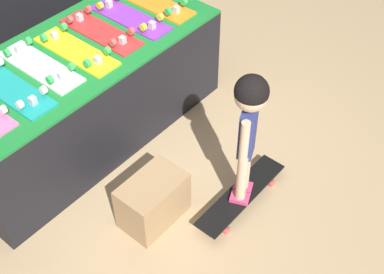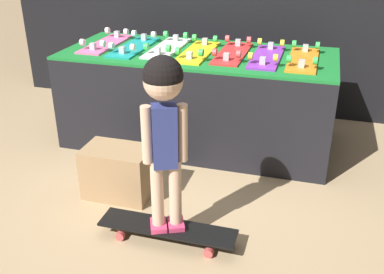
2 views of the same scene
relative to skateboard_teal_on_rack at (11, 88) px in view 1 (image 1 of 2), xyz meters
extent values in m
plane|color=tan|center=(0.52, -0.61, -0.76)|extent=(16.00, 16.00, 0.00)
cube|color=black|center=(0.52, 0.02, -0.40)|extent=(2.08, 0.89, 0.73)
cube|color=#19752D|center=(0.52, 0.02, -0.03)|extent=(2.08, 0.89, 0.02)
cylinder|color=white|center=(-0.18, -0.18, 0.05)|extent=(0.03, 0.05, 0.05)
cube|color=teal|center=(0.00, 0.00, -0.01)|extent=(0.20, 0.66, 0.01)
cylinder|color=white|center=(0.09, 0.22, 0.05)|extent=(0.03, 0.05, 0.05)
cube|color=#B7B7BC|center=(0.00, -0.22, 0.02)|extent=(0.04, 0.04, 0.05)
cylinder|color=white|center=(0.09, -0.22, 0.05)|extent=(0.03, 0.05, 0.05)
cylinder|color=white|center=(-0.09, -0.22, 0.05)|extent=(0.03, 0.05, 0.05)
cube|color=white|center=(0.26, 0.05, -0.01)|extent=(0.20, 0.66, 0.01)
cube|color=#B7B7BC|center=(0.26, 0.27, 0.02)|extent=(0.04, 0.04, 0.05)
cylinder|color=green|center=(0.35, 0.27, 0.05)|extent=(0.03, 0.05, 0.05)
cylinder|color=green|center=(0.18, 0.27, 0.05)|extent=(0.03, 0.05, 0.05)
cube|color=#B7B7BC|center=(0.26, -0.17, 0.02)|extent=(0.04, 0.04, 0.05)
cylinder|color=green|center=(0.35, -0.17, 0.05)|extent=(0.03, 0.05, 0.05)
cylinder|color=green|center=(0.18, -0.17, 0.05)|extent=(0.03, 0.05, 0.05)
cube|color=yellow|center=(0.52, 0.00, -0.01)|extent=(0.20, 0.66, 0.01)
cube|color=#B7B7BC|center=(0.52, 0.22, 0.02)|extent=(0.04, 0.04, 0.05)
cylinder|color=green|center=(0.61, 0.22, 0.05)|extent=(0.03, 0.05, 0.05)
cylinder|color=green|center=(0.44, 0.22, 0.05)|extent=(0.03, 0.05, 0.05)
cube|color=#B7B7BC|center=(0.52, -0.22, 0.02)|extent=(0.04, 0.04, 0.05)
cylinder|color=green|center=(0.61, -0.22, 0.05)|extent=(0.03, 0.05, 0.05)
cylinder|color=green|center=(0.44, -0.22, 0.05)|extent=(0.03, 0.05, 0.05)
cube|color=red|center=(0.79, 0.04, -0.01)|extent=(0.20, 0.66, 0.01)
cube|color=#B7B7BC|center=(0.79, 0.25, 0.02)|extent=(0.04, 0.04, 0.05)
cylinder|color=#D84C4C|center=(0.87, 0.25, 0.05)|extent=(0.03, 0.05, 0.05)
cylinder|color=#D84C4C|center=(0.70, 0.25, 0.05)|extent=(0.03, 0.05, 0.05)
cube|color=#B7B7BC|center=(0.79, -0.18, 0.02)|extent=(0.04, 0.04, 0.05)
cylinder|color=#D84C4C|center=(0.87, -0.18, 0.05)|extent=(0.03, 0.05, 0.05)
cylinder|color=#D84C4C|center=(0.70, -0.18, 0.05)|extent=(0.03, 0.05, 0.05)
cube|color=purple|center=(1.05, 0.01, -0.01)|extent=(0.20, 0.66, 0.01)
cube|color=#B7B7BC|center=(1.05, 0.22, 0.02)|extent=(0.04, 0.04, 0.05)
cylinder|color=yellow|center=(0.96, 0.22, 0.05)|extent=(0.03, 0.05, 0.05)
cube|color=#B7B7BC|center=(1.05, -0.21, 0.02)|extent=(0.04, 0.04, 0.05)
cylinder|color=yellow|center=(1.13, -0.21, 0.05)|extent=(0.03, 0.05, 0.05)
cylinder|color=yellow|center=(0.96, -0.21, 0.05)|extent=(0.03, 0.05, 0.05)
cube|color=orange|center=(1.31, 0.01, -0.01)|extent=(0.20, 0.66, 0.01)
cube|color=#B7B7BC|center=(1.31, -0.21, 0.02)|extent=(0.04, 0.04, 0.05)
cylinder|color=green|center=(1.40, -0.21, 0.05)|extent=(0.03, 0.05, 0.05)
cylinder|color=green|center=(1.22, -0.21, 0.05)|extent=(0.03, 0.05, 0.05)
cube|color=black|center=(0.71, -1.29, -0.68)|extent=(0.79, 0.17, 0.01)
cube|color=#B7B7BC|center=(0.97, -1.29, -0.71)|extent=(0.04, 0.04, 0.05)
cylinder|color=#D84C4C|center=(0.97, -1.22, -0.74)|extent=(0.05, 0.03, 0.05)
cylinder|color=#D84C4C|center=(0.97, -1.37, -0.74)|extent=(0.05, 0.03, 0.05)
cube|color=#B7B7BC|center=(0.45, -1.29, -0.71)|extent=(0.04, 0.04, 0.05)
cylinder|color=#D84C4C|center=(0.45, -1.22, -0.74)|extent=(0.05, 0.03, 0.05)
cylinder|color=#D84C4C|center=(0.45, -1.37, -0.74)|extent=(0.05, 0.03, 0.05)
cube|color=#E03D6B|center=(0.75, -1.27, -0.66)|extent=(0.13, 0.15, 0.03)
cylinder|color=#DBB293|center=(0.75, -1.27, -0.45)|extent=(0.07, 0.07, 0.39)
cube|color=#E03D6B|center=(0.66, -1.31, -0.66)|extent=(0.13, 0.15, 0.03)
cylinder|color=#DBB293|center=(0.66, -1.31, -0.45)|extent=(0.07, 0.07, 0.39)
cube|color=navy|center=(0.71, -1.29, -0.11)|extent=(0.15, 0.13, 0.34)
cylinder|color=#DBB293|center=(0.79, -1.25, -0.09)|extent=(0.05, 0.05, 0.31)
cylinder|color=#DBB293|center=(0.63, -1.33, -0.09)|extent=(0.05, 0.05, 0.31)
sphere|color=#DBB293|center=(0.71, -1.29, 0.19)|extent=(0.20, 0.20, 0.20)
sphere|color=black|center=(0.71, -1.29, 0.22)|extent=(0.20, 0.20, 0.20)
cube|color=#A37F56|center=(0.24, -0.93, -0.59)|extent=(0.43, 0.28, 0.34)
camera|label=1|loc=(-1.23, -2.49, 2.11)|focal=50.00mm
camera|label=2|loc=(1.42, -3.24, 0.88)|focal=42.00mm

